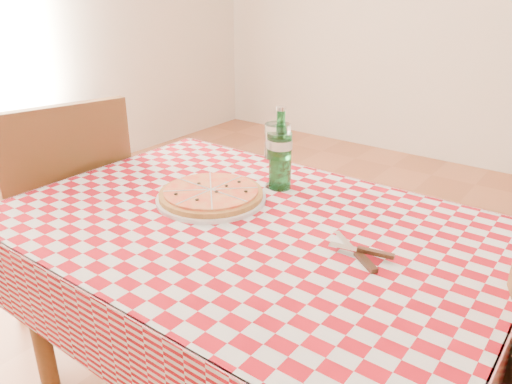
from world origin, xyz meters
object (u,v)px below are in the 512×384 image
at_px(water_bottle, 280,148).
at_px(wine_glass, 277,156).
at_px(dining_table, 249,255).
at_px(chair_far, 67,210).
at_px(pizza_plate, 211,193).

height_order(water_bottle, wine_glass, water_bottle).
height_order(dining_table, chair_far, chair_far).
xyz_separation_m(dining_table, wine_glass, (-0.08, 0.25, 0.20)).
xyz_separation_m(chair_far, pizza_plate, (0.67, 0.06, 0.22)).
relative_size(dining_table, pizza_plate, 3.79).
xyz_separation_m(dining_table, water_bottle, (-0.07, 0.24, 0.22)).
height_order(dining_table, pizza_plate, pizza_plate).
height_order(dining_table, wine_glass, wine_glass).
bearing_deg(chair_far, wine_glass, -145.51).
bearing_deg(dining_table, chair_far, -179.22).
bearing_deg(chair_far, water_bottle, -146.05).
xyz_separation_m(pizza_plate, wine_glass, (0.09, 0.20, 0.08)).
relative_size(water_bottle, wine_glass, 1.28).
bearing_deg(dining_table, water_bottle, 105.39).
xyz_separation_m(dining_table, pizza_plate, (-0.17, 0.05, 0.12)).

